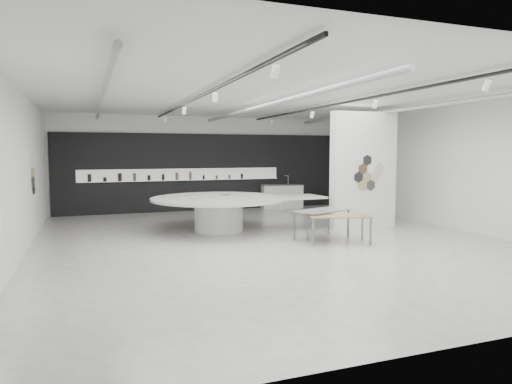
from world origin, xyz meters
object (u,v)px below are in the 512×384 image
object	(u,v)px
partition_column	(363,170)
sample_table_wood	(339,217)
kitchen_counter	(282,196)
display_island	(222,209)
sample_table_stone	(322,212)

from	to	relation	value
partition_column	sample_table_wood	distance (m)	3.00
kitchen_counter	display_island	bearing A→B (deg)	-123.62
sample_table_stone	kitchen_counter	distance (m)	6.98
sample_table_stone	sample_table_wood	bearing A→B (deg)	-81.13
sample_table_stone	kitchen_counter	world-z (taller)	kitchen_counter
partition_column	kitchen_counter	xyz separation A→B (m)	(-0.36, 5.52, -1.30)
display_island	sample_table_wood	distance (m)	3.67
display_island	kitchen_counter	xyz separation A→B (m)	(3.98, 4.62, -0.17)
sample_table_wood	kitchen_counter	bearing A→B (deg)	77.57
partition_column	sample_table_stone	xyz separation A→B (m)	(-2.11, -1.23, -1.07)
partition_column	display_island	distance (m)	4.58
partition_column	display_island	bearing A→B (deg)	168.32
sample_table_stone	kitchen_counter	bearing A→B (deg)	75.46
sample_table_wood	sample_table_stone	bearing A→B (deg)	98.87
sample_table_stone	kitchen_counter	size ratio (longest dim) A/B	0.95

